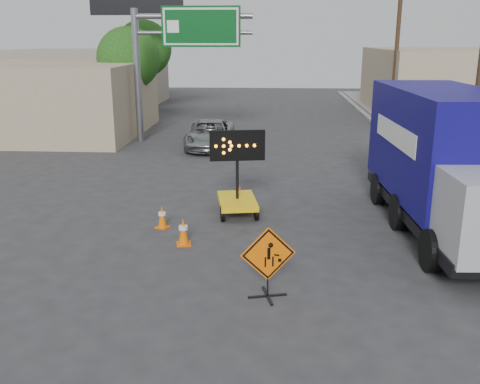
# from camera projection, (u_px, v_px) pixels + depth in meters

# --- Properties ---
(ground) EXTENTS (100.00, 100.00, 0.00)m
(ground) POSITION_uv_depth(u_px,v_px,m) (239.00, 305.00, 11.15)
(ground) COLOR #2D2D30
(ground) RESTS_ON ground
(curb_right) EXTENTS (0.40, 60.00, 0.12)m
(curb_right) POSITION_uv_depth(u_px,v_px,m) (413.00, 155.00, 25.06)
(curb_right) COLOR gray
(curb_right) RESTS_ON ground
(sidewalk_right) EXTENTS (4.00, 60.00, 0.15)m
(sidewalk_right) POSITION_uv_depth(u_px,v_px,m) (463.00, 155.00, 24.92)
(sidewalk_right) COLOR gray
(sidewalk_right) RESTS_ON ground
(storefront_left_near) EXTENTS (14.00, 10.00, 4.00)m
(storefront_left_near) POSITION_uv_depth(u_px,v_px,m) (19.00, 99.00, 30.62)
(storefront_left_near) COLOR tan
(storefront_left_near) RESTS_ON ground
(storefront_left_far) EXTENTS (12.00, 10.00, 4.40)m
(storefront_left_far) POSITION_uv_depth(u_px,v_px,m) (85.00, 77.00, 44.04)
(storefront_left_far) COLOR gray
(storefront_left_far) RESTS_ON ground
(building_right_far) EXTENTS (10.00, 14.00, 4.60)m
(building_right_far) POSITION_uv_depth(u_px,v_px,m) (446.00, 82.00, 38.46)
(building_right_far) COLOR tan
(building_right_far) RESTS_ON ground
(highway_gantry) EXTENTS (6.18, 0.38, 6.90)m
(highway_gantry) POSITION_uv_depth(u_px,v_px,m) (175.00, 44.00, 27.22)
(highway_gantry) COLOR slate
(highway_gantry) RESTS_ON ground
(billboard) EXTENTS (6.10, 0.54, 9.85)m
(billboard) POSITION_uv_depth(u_px,v_px,m) (136.00, 5.00, 34.41)
(billboard) COLOR slate
(billboard) RESTS_ON ground
(utility_pole_far) EXTENTS (1.80, 0.26, 9.00)m
(utility_pole_far) POSITION_uv_depth(u_px,v_px,m) (397.00, 49.00, 32.35)
(utility_pole_far) COLOR #412C1B
(utility_pole_far) RESTS_ON ground
(tree_left_near) EXTENTS (3.71, 3.71, 6.03)m
(tree_left_near) POSITION_uv_depth(u_px,v_px,m) (129.00, 59.00, 31.56)
(tree_left_near) COLOR #412C1B
(tree_left_near) RESTS_ON ground
(tree_left_far) EXTENTS (4.10, 4.10, 6.66)m
(tree_left_far) POSITION_uv_depth(u_px,v_px,m) (144.00, 48.00, 39.17)
(tree_left_far) COLOR #412C1B
(tree_left_far) RESTS_ON ground
(construction_sign) EXTENTS (1.17, 0.84, 1.59)m
(construction_sign) POSITION_uv_depth(u_px,v_px,m) (268.00, 260.00, 11.28)
(construction_sign) COLOR black
(construction_sign) RESTS_ON ground
(arrow_board) EXTENTS (1.69, 2.05, 2.68)m
(arrow_board) POSITION_uv_depth(u_px,v_px,m) (237.00, 195.00, 16.75)
(arrow_board) COLOR yellow
(arrow_board) RESTS_ON ground
(pickup_truck) EXTENTS (2.45, 5.00, 1.37)m
(pickup_truck) POSITION_uv_depth(u_px,v_px,m) (210.00, 134.00, 26.90)
(pickup_truck) COLOR #9DA0A4
(pickup_truck) RESTS_ON ground
(box_truck) EXTENTS (2.99, 8.49, 3.98)m
(box_truck) POSITION_uv_depth(u_px,v_px,m) (445.00, 169.00, 15.03)
(box_truck) COLOR black
(box_truck) RESTS_ON ground
(cone_a) EXTENTS (0.45, 0.45, 0.75)m
(cone_a) POSITION_uv_depth(u_px,v_px,m) (183.00, 231.00, 14.31)
(cone_a) COLOR #F66505
(cone_a) RESTS_ON ground
(cone_b) EXTENTS (0.45, 0.45, 0.67)m
(cone_b) POSITION_uv_depth(u_px,v_px,m) (162.00, 217.00, 15.61)
(cone_b) COLOR #F66505
(cone_b) RESTS_ON ground
(cone_c) EXTENTS (0.46, 0.46, 0.73)m
(cone_c) POSITION_uv_depth(u_px,v_px,m) (240.00, 195.00, 17.63)
(cone_c) COLOR #F66505
(cone_c) RESTS_ON ground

